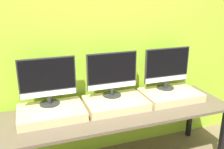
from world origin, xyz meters
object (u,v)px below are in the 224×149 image
keyboard_left (53,115)px  keyboard_right (178,96)px  monitor_right (167,67)px  monitor_left (48,80)px  monitor_center (112,73)px  keyboard_center (121,105)px

keyboard_left → keyboard_right: (1.33, 0.00, 0.00)m
keyboard_left → monitor_right: 1.38m
monitor_left → keyboard_left: monitor_left is taller
monitor_center → keyboard_center: size_ratio=1.63×
monitor_right → keyboard_right: bearing=-90.0°
monitor_left → monitor_right: 1.33m
monitor_center → keyboard_right: bearing=-21.6°
monitor_left → keyboard_right: 1.38m
monitor_right → keyboard_center: bearing=-158.4°
monitor_left → keyboard_center: monitor_left is taller
monitor_left → keyboard_left: bearing=-90.0°
keyboard_left → monitor_right: bearing=11.2°
monitor_center → keyboard_center: (0.00, -0.26, -0.25)m
monitor_right → keyboard_right: (0.00, -0.26, -0.25)m
monitor_center → keyboard_left: bearing=-158.4°
keyboard_left → keyboard_center: (0.67, 0.00, 0.00)m
monitor_left → keyboard_right: bearing=-11.2°
keyboard_left → monitor_right: (1.33, 0.26, 0.25)m
monitor_center → monitor_right: (0.67, 0.00, 0.00)m
monitor_left → monitor_center: (0.67, 0.00, 0.00)m
monitor_center → monitor_left: bearing=180.0°
monitor_left → keyboard_center: bearing=-21.6°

